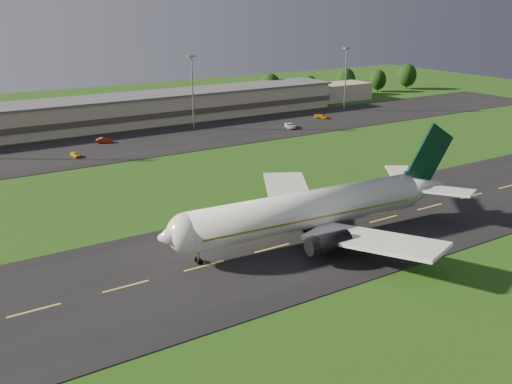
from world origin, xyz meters
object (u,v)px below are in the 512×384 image
service_vehicle_c (290,126)px  service_vehicle_d (322,116)px  light_mast_east (346,71)px  service_vehicle_a (75,154)px  airliner (312,210)px  terminal (174,106)px  light_mast_centre (192,84)px  service_vehicle_b (104,140)px

service_vehicle_c → service_vehicle_d: size_ratio=1.19×
light_mast_east → service_vehicle_a: 93.49m
light_mast_east → service_vehicle_d: light_mast_east is taller
airliner → terminal: (21.30, 96.24, -0.67)m
terminal → light_mast_centre: bearing=-95.0°
terminal → light_mast_east: 56.67m
service_vehicle_c → service_vehicle_d: service_vehicle_c is taller
service_vehicle_b → service_vehicle_c: bearing=-83.7°
service_vehicle_a → service_vehicle_c: (60.26, -0.54, 0.14)m
light_mast_east → service_vehicle_c: 36.35m
light_mast_east → airliner: bearing=-133.1°
airliner → light_mast_centre: (19.90, 80.06, 8.08)m
service_vehicle_b → terminal: bearing=-37.4°
service_vehicle_b → service_vehicle_c: (50.18, -10.56, 0.05)m
service_vehicle_a → service_vehicle_b: (10.08, 10.02, 0.09)m
terminal → service_vehicle_c: terminal is taller
airliner → light_mast_east: light_mast_east is taller
light_mast_centre → service_vehicle_c: 29.66m
airliner → service_vehicle_d: airliner is taller
service_vehicle_a → light_mast_east: bearing=-0.2°
light_mast_centre → service_vehicle_b: size_ratio=4.90×
airliner → service_vehicle_b: size_ratio=12.36×
light_mast_east → service_vehicle_a: size_ratio=5.85×
light_mast_east → service_vehicle_b: 82.63m
airliner → service_vehicle_c: bearing=61.0°
airliner → service_vehicle_b: bearing=99.2°
light_mast_east → light_mast_centre: bearing=180.0°
light_mast_centre → service_vehicle_d: bearing=-10.1°
airliner → terminal: airliner is taller
terminal → service_vehicle_b: bearing=-145.5°
light_mast_centre → service_vehicle_a: (-36.77, -13.12, -12.05)m
airliner → service_vehicle_a: 69.15m
light_mast_east → service_vehicle_b: size_ratio=4.90×
airliner → light_mast_east: (74.90, 80.06, 8.08)m
airliner → service_vehicle_b: airliner is taller
service_vehicle_a → service_vehicle_d: 77.02m
service_vehicle_b → airliner: bearing=-156.8°
terminal → service_vehicle_d: bearing=-31.1°
terminal → light_mast_east: light_mast_east is taller
service_vehicle_a → service_vehicle_d: service_vehicle_d is taller
light_mast_east → service_vehicle_b: (-81.70, -3.10, -11.95)m
service_vehicle_d → light_mast_centre: bearing=131.6°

